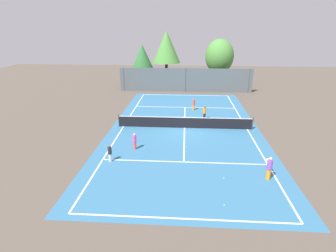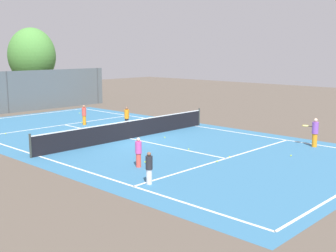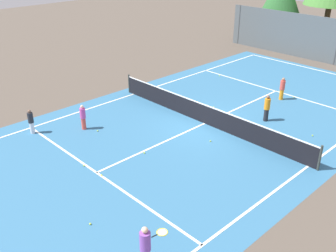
# 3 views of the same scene
# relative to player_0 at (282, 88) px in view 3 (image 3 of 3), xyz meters

# --- Properties ---
(ground_plane) EXTENTS (80.00, 80.00, 0.00)m
(ground_plane) POSITION_rel_player_0_xyz_m (-0.91, -5.47, -0.66)
(ground_plane) COLOR brown
(court_surface) EXTENTS (13.00, 25.00, 0.01)m
(court_surface) POSITION_rel_player_0_xyz_m (-0.91, -5.47, -0.66)
(court_surface) COLOR teal
(court_surface) RESTS_ON ground_plane
(tennis_net) EXTENTS (11.90, 0.10, 1.10)m
(tennis_net) POSITION_rel_player_0_xyz_m (-0.91, -5.47, -0.15)
(tennis_net) COLOR #333833
(tennis_net) RESTS_ON ground_plane
(player_0) EXTENTS (0.27, 0.27, 1.29)m
(player_0) POSITION_rel_player_0_xyz_m (0.00, 0.00, 0.00)
(player_0) COLOR orange
(player_0) RESTS_ON ground_plane
(player_1) EXTENTS (0.43, 0.89, 1.44)m
(player_1) POSITION_rel_player_0_xyz_m (4.08, -13.63, 0.09)
(player_1) COLOR orange
(player_1) RESTS_ON ground_plane
(player_2) EXTENTS (0.25, 0.25, 1.19)m
(player_2) POSITION_rel_player_0_xyz_m (-5.82, -12.06, -0.05)
(player_2) COLOR silver
(player_2) RESTS_ON ground_plane
(player_3) EXTENTS (0.26, 0.26, 1.24)m
(player_3) POSITION_rel_player_0_xyz_m (-4.52, -10.09, -0.02)
(player_3) COLOR #E54C3F
(player_3) RESTS_ON ground_plane
(player_4) EXTENTS (0.29, 0.29, 1.35)m
(player_4) POSITION_rel_player_0_xyz_m (0.98, -3.04, 0.03)
(player_4) COLOR #232328
(player_4) RESTS_ON ground_plane
(tennis_ball_0) EXTENTS (0.07, 0.07, 0.07)m
(tennis_ball_0) POSITION_rel_player_0_xyz_m (-5.00, 0.66, -0.63)
(tennis_ball_0) COLOR #CCE533
(tennis_ball_0) RESTS_ON ground_plane
(tennis_ball_1) EXTENTS (0.07, 0.07, 0.07)m
(tennis_ball_1) POSITION_rel_player_0_xyz_m (-3.86, -9.77, -0.63)
(tennis_ball_1) COLOR #CCE533
(tennis_ball_1) RESTS_ON ground_plane
(tennis_ball_2) EXTENTS (0.07, 0.07, 0.07)m
(tennis_ball_2) POSITION_rel_player_0_xyz_m (-0.60, -11.85, -0.63)
(tennis_ball_2) COLOR #CCE533
(tennis_ball_2) RESTS_ON ground_plane
(tennis_ball_4) EXTENTS (0.07, 0.07, 0.07)m
(tennis_ball_4) POSITION_rel_player_0_xyz_m (1.49, -13.76, -0.63)
(tennis_ball_4) COLOR #CCE533
(tennis_ball_4) RESTS_ON ground_plane
(tennis_ball_5) EXTENTS (0.07, 0.07, 0.07)m
(tennis_ball_5) POSITION_rel_player_0_xyz_m (-1.87, -3.64, -0.63)
(tennis_ball_5) COLOR #CCE533
(tennis_ball_5) RESTS_ON ground_plane
(tennis_ball_6) EXTENTS (0.07, 0.07, 0.07)m
(tennis_ball_6) POSITION_rel_player_0_xyz_m (0.35, 0.80, -0.63)
(tennis_ball_6) COLOR #CCE533
(tennis_ball_6) RESTS_ON ground_plane
(tennis_ball_7) EXTENTS (0.07, 0.07, 0.07)m
(tennis_ball_7) POSITION_rel_player_0_xyz_m (0.52, -6.72, -0.63)
(tennis_ball_7) COLOR #CCE533
(tennis_ball_7) RESTS_ON ground_plane
(tennis_ball_8) EXTENTS (0.07, 0.07, 0.07)m
(tennis_ball_8) POSITION_rel_player_0_xyz_m (2.76, -4.54, -0.63)
(tennis_ball_8) COLOR #CCE533
(tennis_ball_8) RESTS_ON ground_plane
(tennis_ball_9) EXTENTS (0.07, 0.07, 0.07)m
(tennis_ball_9) POSITION_rel_player_0_xyz_m (-1.90, -4.95, -0.63)
(tennis_ball_9) COLOR #CCE533
(tennis_ball_9) RESTS_ON ground_plane
(tennis_ball_10) EXTENTS (0.07, 0.07, 0.07)m
(tennis_ball_10) POSITION_rel_player_0_xyz_m (-1.66, -11.96, -0.63)
(tennis_ball_10) COLOR #CCE533
(tennis_ball_10) RESTS_ON ground_plane
(tennis_ball_12) EXTENTS (0.07, 0.07, 0.07)m
(tennis_ball_12) POSITION_rel_player_0_xyz_m (-0.74, -9.55, -0.63)
(tennis_ball_12) COLOR #CCE533
(tennis_ball_12) RESTS_ON ground_plane
(tennis_ball_13) EXTENTS (0.07, 0.07, 0.07)m
(tennis_ball_13) POSITION_rel_player_0_xyz_m (3.44, -2.91, -0.63)
(tennis_ball_13) COLOR #CCE533
(tennis_ball_13) RESTS_ON ground_plane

